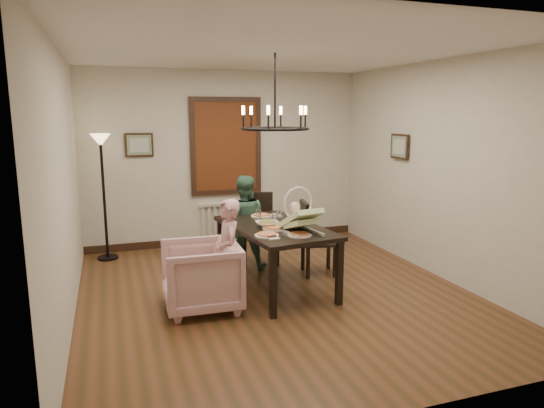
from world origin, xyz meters
TOP-DOWN VIEW (x-y plane):
  - room_shell at (0.00, 0.37)m, footprint 4.51×5.00m
  - dining_table at (0.05, 0.19)m, footprint 1.16×1.80m
  - chair_far at (0.13, 1.16)m, footprint 0.55×0.55m
  - chair_right at (0.78, 0.52)m, footprint 0.52×0.52m
  - armchair at (-0.93, -0.15)m, footprint 0.86×0.84m
  - elderly_woman at (-0.62, -0.17)m, footprint 0.26×0.38m
  - seated_man at (-0.10, 1.08)m, footprint 0.62×0.54m
  - baby_bouncer at (0.20, -0.23)m, footprint 0.49×0.61m
  - salad_bowl at (-0.06, 0.14)m, footprint 0.33×0.33m
  - pizza_platter at (-0.02, 0.02)m, footprint 0.29×0.29m
  - drinking_glass at (0.08, 0.30)m, footprint 0.06×0.06m
  - window_blinds at (0.00, 2.46)m, footprint 1.00×0.03m
  - radiator at (0.00, 2.48)m, footprint 0.92×0.12m
  - picture_back at (-1.35, 2.47)m, footprint 0.42×0.03m
  - picture_right at (2.21, 0.90)m, footprint 0.03×0.42m
  - floor_lamp at (-1.90, 2.15)m, footprint 0.30×0.30m
  - chandelier at (0.05, 0.19)m, footprint 0.80×0.80m

SIDE VIEW (x-z plane):
  - radiator at x=0.00m, z-range 0.04..0.66m
  - armchair at x=-0.93m, z-range 0.00..0.75m
  - chair_right at x=0.78m, z-range 0.00..1.00m
  - elderly_woman at x=-0.62m, z-range 0.00..1.01m
  - chair_far at x=0.13m, z-range 0.00..1.03m
  - seated_man at x=-0.10m, z-range 0.00..1.08m
  - dining_table at x=0.05m, z-range 0.31..1.10m
  - pizza_platter at x=-0.02m, z-range 0.79..0.83m
  - salad_bowl at x=-0.06m, z-range 0.79..0.87m
  - drinking_glass at x=0.08m, z-range 0.79..0.92m
  - floor_lamp at x=-1.90m, z-range 0.00..1.80m
  - baby_bouncer at x=0.20m, z-range 0.79..1.15m
  - room_shell at x=0.00m, z-range -0.01..2.80m
  - window_blinds at x=0.00m, z-range 0.90..2.30m
  - picture_back at x=-1.35m, z-range 1.47..1.83m
  - picture_right at x=2.21m, z-range 1.47..1.83m
  - chandelier at x=0.05m, z-range 1.93..1.97m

